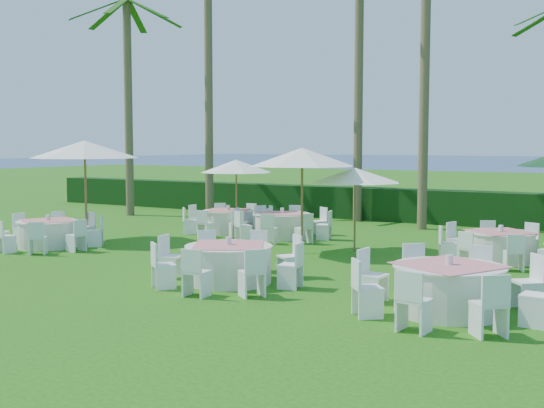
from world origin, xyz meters
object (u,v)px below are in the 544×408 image
at_px(banquet_table_d, 228,221).
at_px(banquet_table_a, 48,233).
at_px(umbrella_b, 302,157).
at_px(banquet_table_b, 229,263).
at_px(umbrella_d, 355,175).
at_px(banquet_table_c, 449,288).
at_px(umbrella_c, 236,166).
at_px(umbrella_a, 85,149).
at_px(banquet_table_f, 500,246).
at_px(banquet_table_e, 282,225).

bearing_deg(banquet_table_d, banquet_table_a, -116.24).
bearing_deg(umbrella_b, banquet_table_a, -157.71).
height_order(banquet_table_b, umbrella_d, umbrella_d).
height_order(banquet_table_b, banquet_table_c, banquet_table_c).
relative_size(banquet_table_a, banquet_table_c, 0.90).
height_order(banquet_table_a, banquet_table_b, banquet_table_b).
height_order(banquet_table_d, umbrella_b, umbrella_b).
bearing_deg(umbrella_c, banquet_table_b, -57.24).
bearing_deg(banquet_table_c, umbrella_b, 139.98).
xyz_separation_m(umbrella_b, umbrella_d, (1.10, 0.89, -0.48)).
bearing_deg(umbrella_d, banquet_table_a, -154.90).
xyz_separation_m(banquet_table_d, umbrella_b, (4.00, -2.43, 2.12)).
bearing_deg(umbrella_a, banquet_table_b, -22.17).
xyz_separation_m(banquet_table_f, umbrella_c, (-8.41, 1.07, 1.76)).
height_order(banquet_table_b, banquet_table_d, banquet_table_b).
bearing_deg(umbrella_d, banquet_table_e, 155.87).
bearing_deg(umbrella_d, umbrella_b, -140.83).
xyz_separation_m(banquet_table_c, banquet_table_d, (-9.14, 6.74, -0.05)).
height_order(banquet_table_a, banquet_table_c, banquet_table_c).
bearing_deg(banquet_table_c, umbrella_d, 127.81).
height_order(umbrella_c, umbrella_d, umbrella_c).
bearing_deg(banquet_table_a, banquet_table_e, 46.60).
distance_m(banquet_table_c, banquet_table_e, 9.60).
xyz_separation_m(banquet_table_a, banquet_table_b, (7.06, -1.48, 0.02)).
relative_size(banquet_table_b, banquet_table_d, 1.09).
height_order(banquet_table_a, umbrella_d, umbrella_d).
bearing_deg(umbrella_d, banquet_table_d, 163.26).
height_order(banquet_table_b, umbrella_c, umbrella_c).
xyz_separation_m(banquet_table_d, umbrella_a, (-2.49, -3.71, 2.30)).
bearing_deg(umbrella_c, umbrella_a, -127.38).
relative_size(banquet_table_e, umbrella_a, 0.98).
distance_m(banquet_table_b, umbrella_a, 7.93).
distance_m(banquet_table_a, umbrella_c, 6.08).
bearing_deg(banquet_table_b, umbrella_b, 97.51).
bearing_deg(banquet_table_f, banquet_table_b, -127.34).
bearing_deg(banquet_table_e, umbrella_c, 174.25).
xyz_separation_m(banquet_table_a, banquet_table_d, (2.51, 5.10, -0.01)).
bearing_deg(umbrella_a, umbrella_b, 11.16).
distance_m(banquet_table_a, banquet_table_e, 6.74).
height_order(banquet_table_d, umbrella_a, umbrella_a).
distance_m(banquet_table_c, umbrella_a, 12.23).
distance_m(banquet_table_b, banquet_table_d, 8.00).
xyz_separation_m(banquet_table_c, umbrella_a, (-11.63, 3.04, 2.25)).
height_order(banquet_table_b, umbrella_b, umbrella_b).
bearing_deg(umbrella_c, banquet_table_d, 176.83).
distance_m(banquet_table_d, umbrella_d, 5.57).
distance_m(banquet_table_b, banquet_table_c, 4.60).
height_order(banquet_table_e, umbrella_b, umbrella_b).
xyz_separation_m(banquet_table_a, banquet_table_f, (11.25, 4.02, -0.01)).
xyz_separation_m(banquet_table_e, umbrella_b, (1.88, -2.23, 2.10)).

